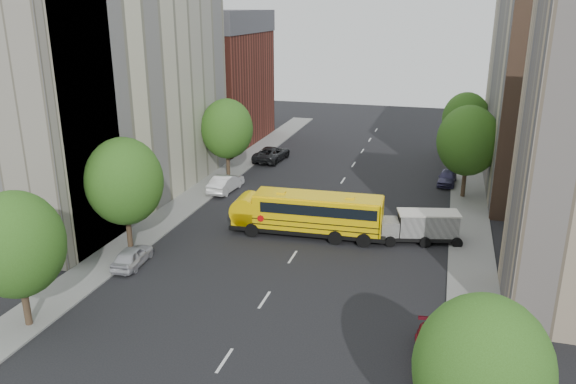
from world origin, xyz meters
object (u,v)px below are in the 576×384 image
at_px(street_tree_0, 16,245).
at_px(parked_car_1, 226,183).
at_px(street_tree_4, 468,141).
at_px(parked_car_4, 447,177).
at_px(street_tree_2, 227,129).
at_px(parked_car_2, 272,154).
at_px(street_tree_5, 466,119).
at_px(parked_car_3, 436,354).
at_px(street_tree_1, 124,181).
at_px(safari_truck, 421,226).
at_px(parked_car_5, 449,147).
at_px(school_bus, 307,212).
at_px(street_tree_3, 482,371).
at_px(parked_car_0, 132,256).

bearing_deg(street_tree_0, parked_car_1, 86.64).
bearing_deg(street_tree_4, parked_car_4, 111.73).
xyz_separation_m(street_tree_2, parked_car_2, (2.20, 7.07, -4.04)).
bearing_deg(street_tree_0, street_tree_5, 61.19).
height_order(street_tree_4, parked_car_3, street_tree_4).
bearing_deg(parked_car_3, street_tree_1, 154.13).
xyz_separation_m(safari_truck, parked_car_5, (1.56, 26.67, -0.49)).
relative_size(street_tree_0, parked_car_2, 1.31).
distance_m(school_bus, safari_truck, 8.19).
distance_m(street_tree_1, street_tree_5, 37.20).
relative_size(street_tree_4, parked_car_3, 1.79).
xyz_separation_m(street_tree_5, school_bus, (-11.05, -24.03, -2.92)).
relative_size(street_tree_0, street_tree_5, 0.99).
distance_m(street_tree_1, parked_car_1, 14.54).
height_order(safari_truck, parked_car_3, safari_truck).
bearing_deg(safari_truck, school_bus, 174.10).
relative_size(street_tree_2, street_tree_5, 1.03).
height_order(street_tree_2, parked_car_1, street_tree_2).
xyz_separation_m(street_tree_5, parked_car_1, (-20.60, -16.15, -3.93)).
distance_m(parked_car_1, parked_car_5, 27.60).
xyz_separation_m(street_tree_1, parked_car_5, (20.60, 33.68, -4.25)).
bearing_deg(school_bus, parked_car_5, 67.97).
bearing_deg(street_tree_4, street_tree_1, -140.71).
bearing_deg(school_bus, street_tree_3, -63.87).
bearing_deg(parked_car_5, parked_car_1, -133.41).
xyz_separation_m(street_tree_2, safari_truck, (19.04, -10.99, -3.63)).
distance_m(parked_car_0, parked_car_3, 20.00).
bearing_deg(safari_truck, street_tree_0, -151.45).
bearing_deg(parked_car_3, parked_car_1, 126.27).
bearing_deg(street_tree_4, parked_car_0, -135.76).
bearing_deg(street_tree_1, school_bus, 28.61).
xyz_separation_m(street_tree_2, parked_car_4, (20.60, 3.51, -4.15)).
bearing_deg(parked_car_0, parked_car_2, -96.74).
distance_m(street_tree_1, street_tree_3, 26.08).
bearing_deg(street_tree_4, parked_car_3, -93.12).
xyz_separation_m(street_tree_4, parked_car_0, (-20.60, -20.06, -4.42)).
relative_size(street_tree_3, parked_car_2, 1.26).
bearing_deg(school_bus, safari_truck, 4.50).
height_order(street_tree_0, parked_car_4, street_tree_0).
height_order(street_tree_3, safari_truck, street_tree_3).
height_order(street_tree_2, street_tree_4, street_tree_4).
bearing_deg(school_bus, parked_car_3, -57.52).
distance_m(street_tree_1, school_bus, 12.87).
relative_size(safari_truck, parked_car_0, 1.45).
height_order(street_tree_4, parked_car_0, street_tree_4).
relative_size(street_tree_1, parked_car_0, 2.07).
bearing_deg(parked_car_5, street_tree_0, -114.58).
bearing_deg(street_tree_4, street_tree_0, -128.16).
bearing_deg(parked_car_5, street_tree_5, -68.51).
relative_size(school_bus, parked_car_2, 2.03).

